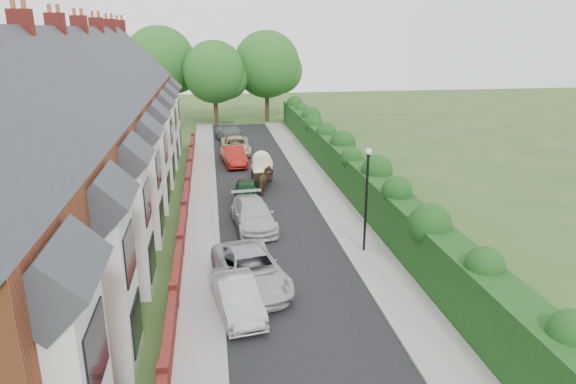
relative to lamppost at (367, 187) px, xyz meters
name	(u,v)px	position (x,y,z in m)	size (l,w,h in m)	color
ground	(311,298)	(-3.40, -4.00, -3.30)	(140.00, 140.00, 0.00)	#2D4C1E
road	(267,209)	(-3.90, 7.00, -3.29)	(6.00, 58.00, 0.02)	black
pavement_hedge_side	(334,205)	(0.20, 7.00, -3.24)	(2.20, 58.00, 0.12)	gray
pavement_house_side	(203,211)	(-7.75, 7.00, -3.24)	(1.70, 58.00, 0.12)	gray
kerb_hedge_side	(317,205)	(-0.85, 7.00, -3.23)	(0.18, 58.00, 0.13)	#9B9B95
kerb_house_side	(216,210)	(-6.95, 7.00, -3.23)	(0.18, 58.00, 0.13)	#9B9B95
hedge	(363,179)	(2.00, 7.00, -1.70)	(2.10, 58.00, 2.85)	black
terrace_row	(74,145)	(-14.27, 5.98, 1.18)	(9.05, 40.50, 11.50)	brown
garden_wall_row	(185,211)	(-8.75, 6.00, -2.84)	(0.35, 40.35, 1.10)	maroon
lamppost	(367,187)	(0.00, 0.00, 0.00)	(0.32, 0.32, 5.16)	black
tree_far_left	(218,73)	(-6.05, 36.08, 2.41)	(7.14, 6.80, 9.29)	#332316
tree_far_right	(270,66)	(-0.01, 38.08, 3.02)	(7.98, 7.60, 10.31)	#332316
tree_far_back	(164,64)	(-11.99, 39.08, 3.32)	(8.40, 8.00, 10.82)	#332316
car_silver_a	(237,296)	(-6.36, -4.60, -2.62)	(1.44, 4.12, 1.36)	#9F9FA4
car_silver_b	(251,270)	(-5.68, -2.60, -2.55)	(2.49, 5.40, 1.50)	#B4B5BC
car_white	(253,215)	(-5.00, 4.11, -2.56)	(2.05, 5.05, 1.47)	silver
car_green	(247,192)	(-5.03, 8.60, -2.65)	(1.53, 3.80, 1.30)	black
car_red	(234,156)	(-5.36, 17.80, -2.55)	(1.57, 4.51, 1.49)	maroon
car_beige	(236,146)	(-5.00, 21.57, -2.56)	(2.43, 5.27, 1.47)	beige
car_grey	(230,134)	(-5.25, 26.76, -2.52)	(2.18, 5.37, 1.56)	#4F5256
horse	(266,181)	(-3.66, 10.07, -2.45)	(0.91, 1.99, 1.68)	#452F19
horse_cart	(262,166)	(-3.66, 12.22, -2.00)	(1.42, 3.13, 2.26)	black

